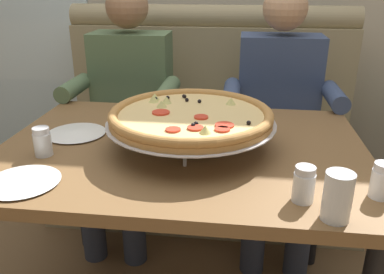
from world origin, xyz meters
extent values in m
cube|color=#998966|center=(0.00, 0.79, 0.23)|extent=(1.69, 0.60, 0.46)
cube|color=#998966|center=(0.00, 1.18, 0.69)|extent=(1.69, 0.18, 0.65)
cylinder|color=#998966|center=(0.00, 1.18, 1.06)|extent=(1.69, 0.14, 0.14)
cube|color=brown|center=(0.00, 0.00, 0.72)|extent=(1.25, 0.90, 0.04)
cylinder|color=black|center=(-0.55, 0.38, 0.35)|extent=(0.06, 0.06, 0.70)
cylinder|color=black|center=(0.55, 0.38, 0.35)|extent=(0.06, 0.06, 0.70)
cube|color=#2D3342|center=(-0.38, 0.54, 0.54)|extent=(0.34, 0.40, 0.15)
cylinder|color=#2D3342|center=(-0.48, 0.29, 0.23)|extent=(0.11, 0.11, 0.46)
cylinder|color=#2D3342|center=(-0.28, 0.29, 0.23)|extent=(0.11, 0.11, 0.46)
cube|color=#56704C|center=(-0.38, 0.76, 0.74)|extent=(0.40, 0.22, 0.56)
cylinder|color=#56704C|center=(-0.61, 0.54, 0.78)|extent=(0.08, 0.28, 0.08)
cylinder|color=#56704C|center=(-0.15, 0.54, 0.78)|extent=(0.08, 0.28, 0.08)
sphere|color=#997051|center=(-0.38, 0.74, 1.15)|extent=(0.21, 0.21, 0.21)
cube|color=#2D3342|center=(0.38, 0.54, 0.54)|extent=(0.34, 0.40, 0.15)
cylinder|color=#2D3342|center=(0.28, 0.29, 0.23)|extent=(0.11, 0.11, 0.46)
cylinder|color=#2D3342|center=(0.48, 0.29, 0.23)|extent=(0.11, 0.11, 0.46)
cube|color=#38476B|center=(0.38, 0.76, 0.74)|extent=(0.40, 0.22, 0.56)
cylinder|color=#38476B|center=(0.15, 0.54, 0.78)|extent=(0.08, 0.28, 0.08)
cylinder|color=#38476B|center=(0.61, 0.54, 0.78)|extent=(0.08, 0.28, 0.08)
sphere|color=tan|center=(0.38, 0.74, 1.15)|extent=(0.21, 0.21, 0.21)
sphere|color=black|center=(0.38, 0.75, 1.18)|extent=(0.19, 0.19, 0.19)
cylinder|color=silver|center=(0.03, -0.16, 0.79)|extent=(0.01, 0.01, 0.09)
cylinder|color=silver|center=(-0.10, 0.06, 0.79)|extent=(0.01, 0.01, 0.09)
cylinder|color=silver|center=(0.16, 0.06, 0.79)|extent=(0.01, 0.01, 0.09)
torus|color=silver|center=(0.03, -0.01, 0.83)|extent=(0.31, 0.31, 0.01)
cylinder|color=silver|center=(0.03, -0.01, 0.83)|extent=(0.56, 0.56, 0.00)
cylinder|color=#B77F42|center=(0.03, -0.01, 0.84)|extent=(0.54, 0.54, 0.02)
torus|color=#B77F42|center=(0.03, -0.01, 0.86)|extent=(0.54, 0.54, 0.03)
cylinder|color=#E5C17A|center=(0.03, -0.01, 0.86)|extent=(0.48, 0.48, 0.01)
cylinder|color=red|center=(0.00, -0.17, 0.87)|extent=(0.05, 0.05, 0.01)
cylinder|color=red|center=(0.14, -0.15, 0.87)|extent=(0.05, 0.05, 0.01)
cylinder|color=red|center=(0.15, -0.11, 0.87)|extent=(0.06, 0.06, 0.01)
cylinder|color=red|center=(-0.07, -0.02, 0.87)|extent=(0.06, 0.06, 0.01)
cylinder|color=red|center=(0.06, -0.15, 0.87)|extent=(0.05, 0.05, 0.01)
cylinder|color=red|center=(0.07, -0.05, 0.87)|extent=(0.05, 0.05, 0.01)
sphere|color=black|center=(-0.02, 0.17, 0.87)|extent=(0.01, 0.01, 0.01)
sphere|color=black|center=(0.22, -0.09, 0.87)|extent=(0.01, 0.01, 0.01)
sphere|color=black|center=(-0.01, 0.17, 0.87)|extent=(0.01, 0.01, 0.01)
sphere|color=black|center=(-0.12, 0.12, 0.87)|extent=(0.01, 0.01, 0.01)
sphere|color=black|center=(0.05, 0.11, 0.87)|extent=(0.01, 0.01, 0.01)
sphere|color=black|center=(0.06, -0.12, 0.87)|extent=(0.01, 0.01, 0.01)
sphere|color=black|center=(0.00, 0.12, 0.87)|extent=(0.01, 0.01, 0.01)
sphere|color=black|center=(0.05, -0.13, 0.87)|extent=(0.01, 0.01, 0.01)
sphere|color=black|center=(-0.07, 0.14, 0.87)|extent=(0.01, 0.01, 0.01)
cone|color=#CCC675|center=(-0.07, 0.09, 0.88)|extent=(0.04, 0.04, 0.02)
cone|color=#CCC675|center=(-0.08, 0.05, 0.88)|extent=(0.04, 0.04, 0.02)
cone|color=#CCC675|center=(-0.12, 0.13, 0.88)|extent=(0.04, 0.04, 0.02)
cone|color=#CCC675|center=(-0.12, 0.10, 0.88)|extent=(0.04, 0.04, 0.02)
cone|color=#CCC675|center=(0.16, 0.11, 0.88)|extent=(0.04, 0.04, 0.02)
cone|color=#CCC675|center=(0.10, -0.18, 0.88)|extent=(0.04, 0.04, 0.02)
cylinder|color=white|center=(0.57, -0.28, 0.78)|extent=(0.06, 0.06, 0.08)
cylinder|color=#4C6633|center=(0.57, -0.28, 0.77)|extent=(0.05, 0.05, 0.05)
cylinder|color=white|center=(-0.43, -0.14, 0.78)|extent=(0.06, 0.06, 0.08)
cylinder|color=#A82D19|center=(-0.43, -0.14, 0.76)|extent=(0.05, 0.05, 0.03)
cylinder|color=silver|center=(-0.43, -0.14, 0.83)|extent=(0.05, 0.05, 0.02)
cylinder|color=white|center=(0.36, -0.32, 0.78)|extent=(0.06, 0.06, 0.08)
cylinder|color=silver|center=(0.36, -0.32, 0.77)|extent=(0.05, 0.05, 0.05)
cylinder|color=silver|center=(0.36, -0.32, 0.83)|extent=(0.05, 0.05, 0.02)
cylinder|color=white|center=(-0.41, -0.32, 0.75)|extent=(0.15, 0.15, 0.01)
cone|color=white|center=(-0.41, -0.32, 0.76)|extent=(0.21, 0.21, 0.01)
cylinder|color=white|center=(-0.40, 0.05, 0.75)|extent=(0.15, 0.15, 0.01)
cone|color=white|center=(-0.40, 0.05, 0.76)|extent=(0.22, 0.22, 0.01)
cylinder|color=silver|center=(0.43, -0.40, 0.81)|extent=(0.07, 0.07, 0.12)
cylinder|color=white|center=(0.43, -0.40, 0.79)|extent=(0.06, 0.06, 0.09)
cylinder|color=black|center=(-1.25, 2.08, 0.22)|extent=(0.02, 0.02, 0.44)
cylinder|color=black|center=(-1.38, 2.30, 0.22)|extent=(0.02, 0.02, 0.44)
cylinder|color=black|center=(-1.47, 1.95, 0.22)|extent=(0.02, 0.02, 0.44)
cylinder|color=black|center=(-1.60, 2.17, 0.22)|extent=(0.02, 0.02, 0.44)
cylinder|color=black|center=(-1.43, 2.13, 0.45)|extent=(0.40, 0.40, 0.02)
cube|color=black|center=(-1.57, 2.05, 0.65)|extent=(0.18, 0.29, 0.42)
camera|label=1|loc=(0.19, -1.25, 1.29)|focal=37.40mm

